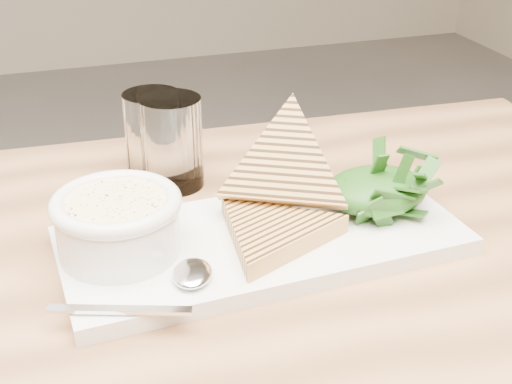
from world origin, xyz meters
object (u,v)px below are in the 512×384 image
object	(u,v)px
soup_bowl	(119,231)
platter	(262,240)
glass_far	(154,135)
glass_near	(172,143)
table_top	(187,313)

from	to	relation	value
soup_bowl	platter	bearing A→B (deg)	-3.73
platter	soup_bowl	world-z (taller)	soup_bowl
soup_bowl	glass_far	world-z (taller)	glass_far
glass_far	platter	bearing A→B (deg)	-70.74
glass_near	soup_bowl	bearing A→B (deg)	-118.60
platter	glass_far	distance (m)	0.20
soup_bowl	glass_near	distance (m)	0.17
glass_near	glass_far	world-z (taller)	glass_near
table_top	glass_near	bearing A→B (deg)	80.41
glass_near	table_top	bearing A→B (deg)	-99.59
platter	table_top	bearing A→B (deg)	-149.25
platter	soup_bowl	bearing A→B (deg)	176.27
glass_near	glass_far	bearing A→B (deg)	114.84
platter	glass_far	xyz separation A→B (m)	(-0.07, 0.19, 0.04)
table_top	soup_bowl	world-z (taller)	soup_bowl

